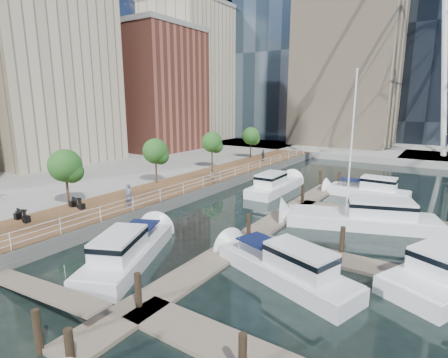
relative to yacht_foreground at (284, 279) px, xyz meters
name	(u,v)px	position (x,y,z in m)	size (l,w,h in m)	color
ground	(128,274)	(-7.33, -4.19, 0.00)	(520.00, 520.00, 0.00)	black
boardwalk	(181,188)	(-16.33, 10.81, 0.50)	(6.00, 60.00, 1.00)	brown
seawall	(204,192)	(-13.33, 10.81, 0.50)	(0.25, 60.00, 1.00)	#595954
land_inland	(38,164)	(-43.33, 10.81, 0.50)	(48.00, 90.00, 1.00)	gray
land_far	(398,133)	(-7.33, 97.81, 0.50)	(200.00, 114.00, 1.00)	gray
railing	(203,182)	(-13.43, 10.81, 1.52)	(0.10, 60.00, 1.05)	white
floating_docks	(330,238)	(0.63, 5.79, 0.49)	(16.00, 34.00, 2.60)	#6D6051
midrise_condos	(109,75)	(-40.90, 22.63, 13.42)	(19.00, 67.00, 28.00)	#BCAD8E
street_trees	(155,151)	(-18.73, 9.81, 4.29)	(2.60, 42.60, 4.60)	#3F2B1C
yacht_foreground	(284,279)	(0.00, 0.00, 0.00)	(2.42, 9.02, 2.15)	silver
pedestrian_near	(129,196)	(-14.28, 2.17, 1.96)	(0.70, 0.46, 1.92)	#4E5368
pedestrian_mid	(211,175)	(-13.86, 12.80, 1.79)	(0.77, 0.60, 1.59)	gray
pedestrian_far	(263,155)	(-15.74, 28.07, 1.82)	(0.96, 0.40, 1.64)	#363E43
moored_yachts	(341,234)	(0.72, 8.35, 0.00)	(23.48, 34.78, 11.50)	white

